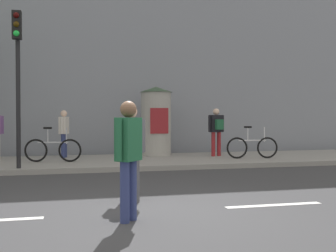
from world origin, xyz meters
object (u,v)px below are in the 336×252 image
(bicycle_upright, at_px, (252,147))
(pedestrian_with_backpack, at_px, (131,145))
(pedestrian_in_red_top, at_px, (217,127))
(bicycle_leaning, at_px, (53,150))
(traffic_light, at_px, (17,63))
(pedestrian_near_pole, at_px, (128,151))
(pedestrian_in_dark_shirt, at_px, (64,130))
(poster_column, at_px, (156,121))

(bicycle_upright, bearing_deg, pedestrian_with_backpack, -132.61)
(pedestrian_in_red_top, bearing_deg, bicycle_leaning, -173.65)
(traffic_light, bearing_deg, bicycle_upright, 8.30)
(bicycle_upright, bearing_deg, pedestrian_near_pole, -127.19)
(pedestrian_with_backpack, xyz_separation_m, pedestrian_in_dark_shirt, (-1.25, 7.13, 0.07))
(pedestrian_in_red_top, height_order, bicycle_leaning, pedestrian_in_red_top)
(pedestrian_in_dark_shirt, bearing_deg, pedestrian_in_red_top, -7.53)
(traffic_light, bearing_deg, pedestrian_with_backpack, -60.47)
(bicycle_leaning, distance_m, bicycle_upright, 6.52)
(traffic_light, distance_m, bicycle_leaning, 3.02)
(pedestrian_near_pole, height_order, bicycle_upright, pedestrian_near_pole)
(pedestrian_near_pole, distance_m, pedestrian_in_red_top, 9.00)
(poster_column, distance_m, pedestrian_near_pole, 9.00)
(poster_column, relative_size, bicycle_leaning, 1.43)
(pedestrian_in_dark_shirt, bearing_deg, pedestrian_near_pole, -83.41)
(traffic_light, height_order, pedestrian_in_red_top, traffic_light)
(poster_column, relative_size, pedestrian_in_red_top, 1.47)
(pedestrian_near_pole, height_order, bicycle_leaning, pedestrian_near_pole)
(poster_column, height_order, pedestrian_near_pole, poster_column)
(pedestrian_near_pole, xyz_separation_m, bicycle_upright, (5.19, 6.84, -0.52))
(traffic_light, xyz_separation_m, bicycle_leaning, (0.86, 1.51, -2.47))
(bicycle_leaning, relative_size, bicycle_upright, 0.99)
(poster_column, bearing_deg, bicycle_upright, -32.53)
(poster_column, distance_m, bicycle_upright, 3.58)
(pedestrian_with_backpack, xyz_separation_m, bicycle_leaning, (-1.57, 5.80, -0.51))
(bicycle_leaning, height_order, bicycle_upright, same)
(pedestrian_near_pole, relative_size, pedestrian_in_dark_shirt, 1.10)
(poster_column, xyz_separation_m, pedestrian_in_dark_shirt, (-3.26, -0.10, -0.30))
(pedestrian_with_backpack, bearing_deg, pedestrian_near_pole, -99.76)
(poster_column, xyz_separation_m, bicycle_upright, (2.92, -1.86, -0.88))
(poster_column, distance_m, pedestrian_with_backpack, 7.52)
(pedestrian_in_dark_shirt, distance_m, bicycle_leaning, 1.48)
(pedestrian_in_red_top, bearing_deg, poster_column, 158.45)
(poster_column, height_order, bicycle_leaning, poster_column)
(pedestrian_in_red_top, bearing_deg, pedestrian_with_backpack, -122.20)
(traffic_light, distance_m, pedestrian_in_dark_shirt, 3.61)
(traffic_light, height_order, bicycle_upright, traffic_light)
(pedestrian_in_red_top, relative_size, bicycle_upright, 0.97)
(pedestrian_in_dark_shirt, bearing_deg, pedestrian_with_backpack, -80.08)
(pedestrian_with_backpack, distance_m, pedestrian_in_red_top, 7.60)
(pedestrian_in_dark_shirt, relative_size, bicycle_leaning, 0.93)
(pedestrian_with_backpack, relative_size, pedestrian_in_red_top, 1.04)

